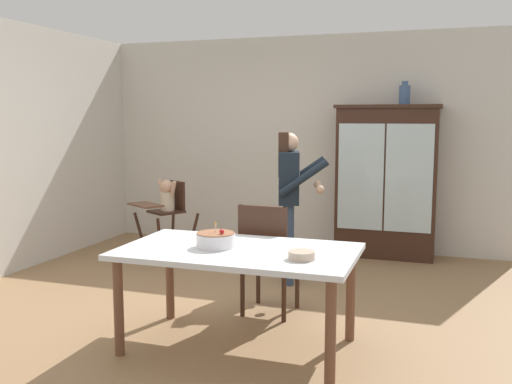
{
  "coord_description": "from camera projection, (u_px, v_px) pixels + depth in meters",
  "views": [
    {
      "loc": [
        1.81,
        -4.51,
        1.68
      ],
      "look_at": [
        0.05,
        0.7,
        0.95
      ],
      "focal_mm": 39.75,
      "sensor_mm": 36.0,
      "label": 1
    }
  ],
  "objects": [
    {
      "name": "dining_table",
      "position": [
        238.0,
        260.0,
        4.08
      ],
      "size": [
        1.69,
        0.98,
        0.74
      ],
      "color": "silver",
      "rests_on": "ground_plane"
    },
    {
      "name": "ground_plane",
      "position": [
        226.0,
        307.0,
        5.03
      ],
      "size": [
        6.24,
        6.24,
        0.0
      ],
      "primitive_type": "plane",
      "color": "#93704C"
    },
    {
      "name": "wall_back",
      "position": [
        301.0,
        143.0,
        7.32
      ],
      "size": [
        5.32,
        0.06,
        2.7
      ],
      "primitive_type": "cube",
      "color": "beige",
      "rests_on": "ground_plane"
    },
    {
      "name": "dining_chair_far_side",
      "position": [
        266.0,
        252.0,
        4.75
      ],
      "size": [
        0.46,
        0.46,
        0.96
      ],
      "rotation": [
        0.0,
        0.0,
        3.1
      ],
      "color": "#382116",
      "rests_on": "ground_plane"
    },
    {
      "name": "serving_bowl",
      "position": [
        302.0,
        255.0,
        3.76
      ],
      "size": [
        0.18,
        0.18,
        0.05
      ],
      "primitive_type": "cylinder",
      "color": "#C6AD93",
      "rests_on": "dining_table"
    },
    {
      "name": "high_chair_with_toddler",
      "position": [
        166.0,
        205.0,
        6.67
      ],
      "size": [
        0.79,
        0.84,
        0.95
      ],
      "rotation": [
        0.0,
        0.0,
        -0.55
      ],
      "color": "#382116",
      "rests_on": "ground_plane"
    },
    {
      "name": "ceramic_vase",
      "position": [
        405.0,
        94.0,
        6.58
      ],
      "size": [
        0.13,
        0.13,
        0.27
      ],
      "color": "#3D567F",
      "rests_on": "china_cabinet"
    },
    {
      "name": "adult_person",
      "position": [
        289.0,
        189.0,
        5.67
      ],
      "size": [
        0.6,
        0.59,
        1.53
      ],
      "rotation": [
        0.0,
        0.0,
        1.85
      ],
      "color": "#33425B",
      "rests_on": "ground_plane"
    },
    {
      "name": "china_cabinet",
      "position": [
        386.0,
        181.0,
        6.77
      ],
      "size": [
        1.22,
        0.48,
        1.82
      ],
      "color": "#382116",
      "rests_on": "ground_plane"
    },
    {
      "name": "birthday_cake",
      "position": [
        216.0,
        240.0,
        4.11
      ],
      "size": [
        0.28,
        0.28,
        0.19
      ],
      "color": "white",
      "rests_on": "dining_table"
    }
  ]
}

